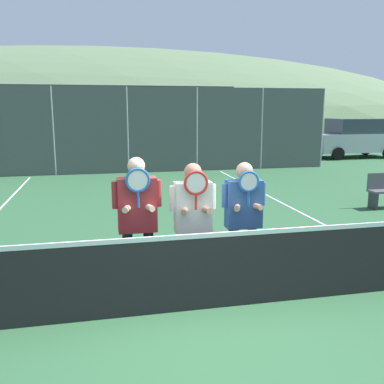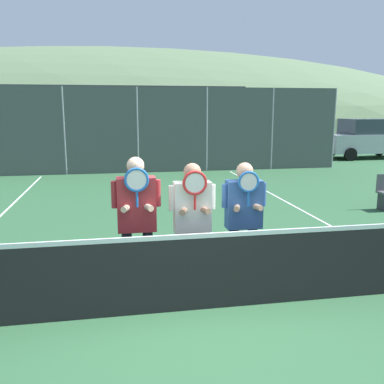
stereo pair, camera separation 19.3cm
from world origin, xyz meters
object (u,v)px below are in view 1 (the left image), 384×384
(player_center_right, at_px, (244,212))
(car_center, at_px, (261,141))
(car_left_of_center, at_px, (155,143))
(car_far_left, at_px, (31,143))
(player_leftmost, at_px, (137,215))
(car_right_of_center, at_px, (353,138))
(player_center_left, at_px, (193,216))

(player_center_right, height_order, car_center, player_center_right)
(car_left_of_center, bearing_deg, car_far_left, -179.07)
(car_far_left, relative_size, car_center, 1.10)
(car_left_of_center, relative_size, car_center, 1.15)
(player_leftmost, xyz_separation_m, player_center_right, (1.43, 0.07, -0.06))
(car_left_of_center, bearing_deg, player_center_right, -92.47)
(player_leftmost, relative_size, car_center, 0.45)
(player_leftmost, distance_m, car_left_of_center, 13.81)
(car_far_left, bearing_deg, car_right_of_center, 0.16)
(player_center_left, bearing_deg, car_right_of_center, 50.93)
(player_center_right, distance_m, car_right_of_center, 17.06)
(car_center, bearing_deg, car_far_left, -178.99)
(player_leftmost, xyz_separation_m, car_left_of_center, (2.02, 13.66, -0.19))
(player_leftmost, xyz_separation_m, car_far_left, (-3.19, 13.58, -0.13))
(player_leftmost, relative_size, car_left_of_center, 0.39)
(player_center_left, distance_m, car_right_of_center, 17.59)
(player_center_right, xyz_separation_m, car_far_left, (-4.62, 13.51, -0.07))
(player_leftmost, distance_m, car_center, 15.45)
(car_far_left, relative_size, car_left_of_center, 0.96)
(player_leftmost, distance_m, player_center_right, 1.43)
(car_far_left, distance_m, car_left_of_center, 5.21)
(car_left_of_center, bearing_deg, player_center_left, -95.45)
(player_center_left, relative_size, player_center_right, 1.01)
(car_far_left, bearing_deg, player_center_right, -71.12)
(player_center_left, xyz_separation_m, car_far_left, (-3.90, 13.61, -0.08))
(player_leftmost, height_order, player_center_right, player_leftmost)
(player_center_left, relative_size, car_center, 0.43)
(player_leftmost, height_order, car_right_of_center, car_right_of_center)
(player_leftmost, height_order, player_center_left, player_leftmost)
(car_far_left, bearing_deg, car_left_of_center, 0.93)
(car_center, bearing_deg, car_right_of_center, -1.65)
(player_leftmost, height_order, car_left_of_center, player_leftmost)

